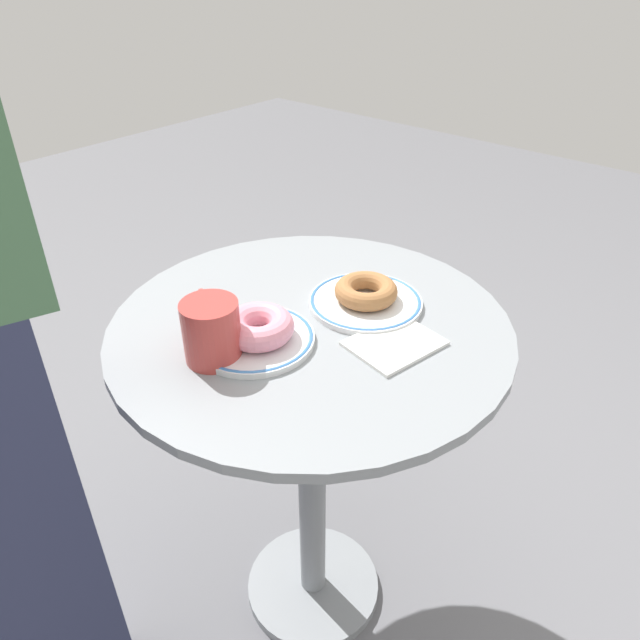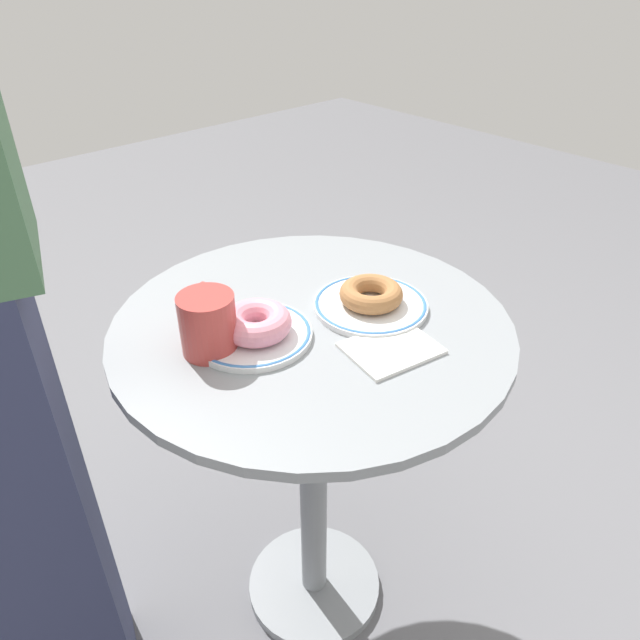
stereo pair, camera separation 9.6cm
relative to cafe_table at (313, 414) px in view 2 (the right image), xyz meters
The scene contains 8 objects.
ground_plane 0.55m from the cafe_table, ahead, with size 7.00×7.00×0.02m, color slate.
cafe_table is the anchor object (origin of this frame).
plate_left 0.24m from the cafe_table, 164.23° to the left, with size 0.19×0.19×0.01m.
plate_right 0.24m from the cafe_table, 20.22° to the right, with size 0.20×0.20×0.01m.
donut_pink_frosted 0.26m from the cafe_table, 169.10° to the left, with size 0.11×0.11×0.04m, color pink.
donut_cinnamon 0.26m from the cafe_table, 20.22° to the right, with size 0.11×0.11×0.03m, color #A36B3D.
paper_napkin 0.25m from the cafe_table, 76.13° to the right, with size 0.14×0.11×0.01m, color white.
coffee_mug 0.31m from the cafe_table, 164.12° to the left, with size 0.09×0.12×0.10m.
Camera 2 is at (-0.55, -0.62, 1.28)m, focal length 33.37 mm.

